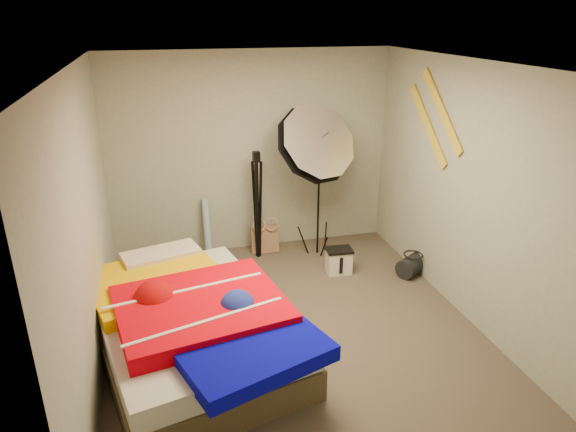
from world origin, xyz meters
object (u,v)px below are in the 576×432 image
object	(u,v)px
tote_bag	(265,239)
camera_tripod	(257,198)
wrapping_roll	(207,228)
bed	(192,324)
camera_case	(339,262)
photo_umbrella	(314,145)
duffel_bag	(412,265)

from	to	relation	value
tote_bag	camera_tripod	distance (m)	0.63
wrapping_roll	bed	bearing A→B (deg)	-100.15
wrapping_roll	camera_case	xyz separation A→B (m)	(1.45, -0.87, -0.23)
photo_umbrella	camera_tripod	xyz separation A→B (m)	(-0.63, 0.25, -0.68)
camera_case	duffel_bag	size ratio (longest dim) A/B	0.74
bed	wrapping_roll	bearing A→B (deg)	79.85
tote_bag	camera_case	size ratio (longest dim) A/B	1.24
camera_case	bed	bearing A→B (deg)	-143.12
camera_case	camera_tripod	world-z (taller)	camera_tripod
camera_case	photo_umbrella	bearing A→B (deg)	120.52
tote_bag	duffel_bag	xyz separation A→B (m)	(1.55, -1.04, -0.06)
tote_bag	bed	world-z (taller)	bed
camera_tripod	wrapping_roll	bearing A→B (deg)	162.05
duffel_bag	bed	bearing A→B (deg)	166.87
tote_bag	camera_tripod	xyz separation A→B (m)	(-0.11, -0.11, 0.61)
tote_bag	camera_tripod	bearing A→B (deg)	-133.53
wrapping_roll	camera_case	world-z (taller)	wrapping_roll
camera_tripod	bed	bearing A→B (deg)	-118.17
camera_case	bed	world-z (taller)	bed
wrapping_roll	camera_case	distance (m)	1.70
tote_bag	camera_tripod	world-z (taller)	camera_tripod
wrapping_roll	photo_umbrella	bearing A→B (deg)	-19.77
camera_case	photo_umbrella	distance (m)	1.40
camera_case	camera_tripod	size ratio (longest dim) A/B	0.21
bed	photo_umbrella	xyz separation A→B (m)	(1.60, 1.57, 1.14)
bed	photo_umbrella	distance (m)	2.51
tote_bag	wrapping_roll	distance (m)	0.75
tote_bag	photo_umbrella	distance (m)	1.43
camera_tripod	camera_case	bearing A→B (deg)	-38.73
camera_case	photo_umbrella	size ratio (longest dim) A/B	0.14
tote_bag	duffel_bag	size ratio (longest dim) A/B	0.92
bed	tote_bag	bearing A→B (deg)	60.74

